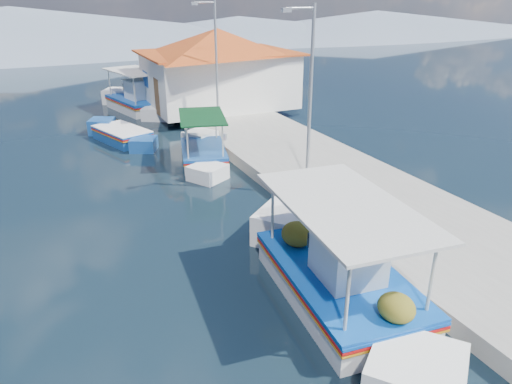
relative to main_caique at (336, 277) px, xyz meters
name	(u,v)px	position (x,y,z in m)	size (l,w,h in m)	color
ground	(206,243)	(-1.97, 3.83, -0.54)	(160.00, 160.00, 0.00)	black
quay	(286,151)	(3.93, 9.83, -0.29)	(5.00, 44.00, 0.50)	#9D9B93
bollards	(250,154)	(1.83, 9.08, 0.11)	(0.20, 17.20, 0.30)	#A5A8AD
main_caique	(336,277)	(0.00, 0.00, 0.00)	(3.00, 8.41, 2.78)	white
caique_green_canopy	(203,154)	(0.35, 10.76, -0.20)	(2.81, 5.86, 2.27)	white
caique_blue_hull	(122,136)	(-2.22, 15.33, -0.27)	(2.82, 5.29, 1.00)	navy
caique_far	(137,102)	(-0.16, 21.67, -0.03)	(3.45, 7.51, 2.71)	white
harbor_building	(218,66)	(4.23, 18.83, 2.24)	(10.49, 10.49, 4.40)	white
lamp_post_near	(308,88)	(2.54, 5.83, 3.32)	(1.21, 0.14, 6.00)	#A5A8AD
lamp_post_far	(214,57)	(2.54, 14.83, 3.32)	(1.21, 0.14, 6.00)	#A5A8AD
mountain_ridge	(110,31)	(4.57, 59.83, 1.50)	(171.40, 96.00, 5.50)	slate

